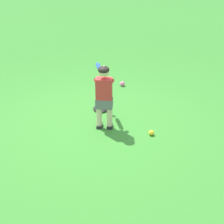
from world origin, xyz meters
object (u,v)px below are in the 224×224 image
Objects in this scene: play_ball_far_right at (151,133)px; batting_tee at (101,105)px; child_batter at (104,91)px; play_ball_near_batter at (122,84)px.

play_ball_far_right is 0.14× the size of batting_tee.
child_batter reaches higher than batting_tee.
play_ball_near_batter is (-0.41, -1.89, 0.01)m from play_ball_far_right.
batting_tee is (0.40, -1.11, 0.06)m from play_ball_far_right.
child_batter is 1.00m from play_ball_far_right.
child_batter is at bearing 72.81° from batting_tee.
play_ball_far_right is at bearing 77.72° from play_ball_near_batter.
play_ball_far_right is 1.18m from batting_tee.
child_batter is 10.71× the size of play_ball_near_batter.
batting_tee is (0.82, 0.78, 0.05)m from play_ball_near_batter.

